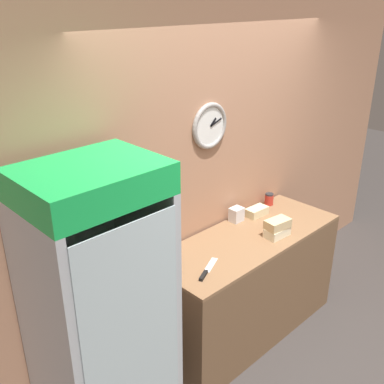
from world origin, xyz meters
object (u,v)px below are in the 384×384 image
(chefs_knife, at_px, (206,272))
(napkin_dispenser, at_px, (236,214))
(beverage_cooler, at_px, (95,298))
(sandwich_stack_middle, at_px, (278,224))
(sandwich_stack_bottom, at_px, (277,232))
(sandwich_flat_left, at_px, (257,211))
(condiment_jar, at_px, (269,199))

(chefs_knife, xyz_separation_m, napkin_dispenser, (0.75, 0.37, 0.05))
(beverage_cooler, relative_size, napkin_dispenser, 15.75)
(chefs_knife, bearing_deg, sandwich_stack_middle, -2.25)
(sandwich_stack_bottom, bearing_deg, chefs_knife, 177.75)
(beverage_cooler, bearing_deg, sandwich_flat_left, 4.96)
(sandwich_stack_middle, distance_m, sandwich_flat_left, 0.39)
(beverage_cooler, distance_m, condiment_jar, 2.00)
(chefs_knife, relative_size, napkin_dispenser, 2.46)
(condiment_jar, bearing_deg, napkin_dispenser, -179.35)
(sandwich_stack_middle, height_order, condiment_jar, sandwich_stack_middle)
(chefs_knife, bearing_deg, beverage_cooler, 168.24)
(chefs_knife, distance_m, condiment_jar, 1.27)
(sandwich_stack_bottom, distance_m, sandwich_stack_middle, 0.07)
(sandwich_stack_middle, xyz_separation_m, sandwich_flat_left, (0.18, 0.34, -0.07))
(sandwich_stack_bottom, height_order, sandwich_stack_middle, sandwich_stack_middle)
(sandwich_stack_bottom, distance_m, sandwich_flat_left, 0.39)
(sandwich_flat_left, distance_m, condiment_jar, 0.26)
(beverage_cooler, relative_size, chefs_knife, 6.41)
(sandwich_stack_middle, bearing_deg, napkin_dispenser, 94.18)
(sandwich_stack_bottom, height_order, sandwich_flat_left, same)
(beverage_cooler, distance_m, sandwich_flat_left, 1.74)
(sandwich_stack_middle, relative_size, napkin_dispenser, 1.81)
(condiment_jar, bearing_deg, chefs_knife, -162.86)
(condiment_jar, xyz_separation_m, napkin_dispenser, (-0.46, -0.01, 0.01))
(sandwich_flat_left, relative_size, napkin_dispenser, 1.70)
(sandwich_stack_bottom, xyz_separation_m, napkin_dispenser, (-0.03, 0.40, 0.02))
(sandwich_stack_bottom, height_order, condiment_jar, condiment_jar)
(beverage_cooler, xyz_separation_m, sandwich_flat_left, (1.73, 0.15, -0.07))
(sandwich_flat_left, distance_m, napkin_dispenser, 0.22)
(napkin_dispenser, bearing_deg, sandwich_stack_bottom, -85.82)
(sandwich_stack_bottom, distance_m, chefs_knife, 0.78)
(beverage_cooler, bearing_deg, condiment_jar, 6.06)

